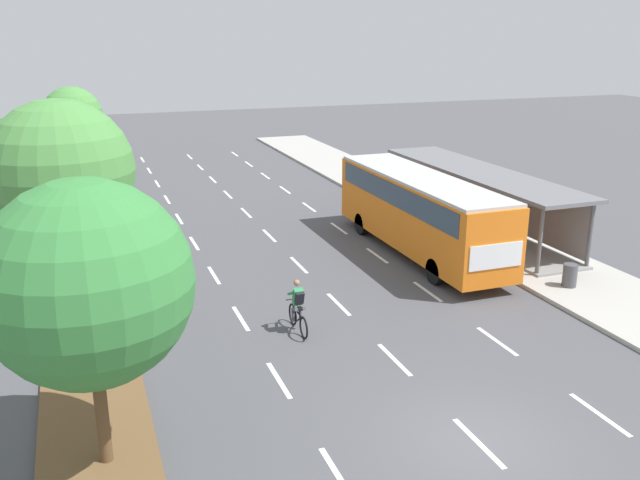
# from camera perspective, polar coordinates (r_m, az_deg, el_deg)

# --- Properties ---
(ground_plane) EXTENTS (140.00, 140.00, 0.00)m
(ground_plane) POSITION_cam_1_polar(r_m,az_deg,el_deg) (16.68, 13.18, -16.30)
(ground_plane) COLOR #4C4C51
(median_strip) EXTENTS (2.60, 52.00, 0.12)m
(median_strip) POSITION_cam_1_polar(r_m,az_deg,el_deg) (32.69, -19.71, 0.19)
(median_strip) COLOR brown
(median_strip) RESTS_ON ground
(sidewalk_right) EXTENTS (4.50, 52.00, 0.15)m
(sidewalk_right) POSITION_cam_1_polar(r_m,az_deg,el_deg) (36.99, 8.49, 2.98)
(sidewalk_right) COLOR #ADAAA3
(sidewalk_right) RESTS_ON ground
(lane_divider_left) EXTENTS (0.14, 46.00, 0.01)m
(lane_divider_left) POSITION_cam_1_polar(r_m,az_deg,el_deg) (30.65, -10.64, -0.28)
(lane_divider_left) COLOR white
(lane_divider_left) RESTS_ON ground
(lane_divider_center) EXTENTS (0.14, 46.00, 0.01)m
(lane_divider_center) POSITION_cam_1_polar(r_m,az_deg,el_deg) (31.36, -4.34, 0.38)
(lane_divider_center) COLOR white
(lane_divider_center) RESTS_ON ground
(lane_divider_right) EXTENTS (0.14, 46.00, 0.01)m
(lane_divider_right) POSITION_cam_1_polar(r_m,az_deg,el_deg) (32.44, 1.62, 1.00)
(lane_divider_right) COLOR white
(lane_divider_right) RESTS_ON ground
(bus_shelter) EXTENTS (2.90, 13.23, 2.86)m
(bus_shelter) POSITION_cam_1_polar(r_m,az_deg,el_deg) (32.22, 13.63, 3.82)
(bus_shelter) COLOR gray
(bus_shelter) RESTS_ON sidewalk_right
(bus) EXTENTS (2.54, 11.29, 3.37)m
(bus) POSITION_cam_1_polar(r_m,az_deg,el_deg) (28.51, 8.43, 2.82)
(bus) COLOR orange
(bus) RESTS_ON ground
(cyclist) EXTENTS (0.46, 1.82, 1.71)m
(cyclist) POSITION_cam_1_polar(r_m,az_deg,el_deg) (21.17, -1.88, -5.83)
(cyclist) COLOR black
(cyclist) RESTS_ON ground
(median_tree_nearest) EXTENTS (4.31, 4.31, 6.29)m
(median_tree_nearest) POSITION_cam_1_polar(r_m,az_deg,el_deg) (14.30, -19.14, -3.53)
(median_tree_nearest) COLOR brown
(median_tree_nearest) RESTS_ON median_strip
(median_tree_second) EXTENTS (4.33, 4.33, 7.16)m
(median_tree_second) POSITION_cam_1_polar(r_m,az_deg,el_deg) (21.52, -21.12, 5.43)
(median_tree_second) COLOR brown
(median_tree_second) RESTS_ON median_strip
(median_tree_third) EXTENTS (3.12, 3.12, 4.97)m
(median_tree_third) POSITION_cam_1_polar(r_m,az_deg,el_deg) (29.36, -19.80, 5.32)
(median_tree_third) COLOR brown
(median_tree_third) RESTS_ON median_strip
(median_tree_fourth) EXTENTS (3.37, 3.37, 5.31)m
(median_tree_fourth) POSITION_cam_1_polar(r_m,az_deg,el_deg) (36.90, -20.75, 7.81)
(median_tree_fourth) COLOR brown
(median_tree_fourth) RESTS_ON median_strip
(median_tree_fifth) EXTENTS (3.61, 3.61, 5.82)m
(median_tree_fifth) POSITION_cam_1_polar(r_m,az_deg,el_deg) (44.47, -20.28, 9.82)
(median_tree_fifth) COLOR brown
(median_tree_fifth) RESTS_ON median_strip
(trash_bin) EXTENTS (0.52, 0.52, 0.85)m
(trash_bin) POSITION_cam_1_polar(r_m,az_deg,el_deg) (26.21, 20.46, -2.83)
(trash_bin) COLOR #4C4C51
(trash_bin) RESTS_ON sidewalk_right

